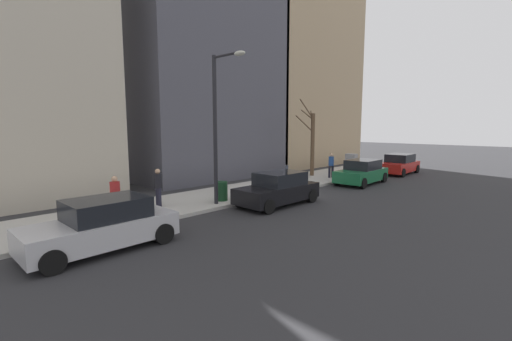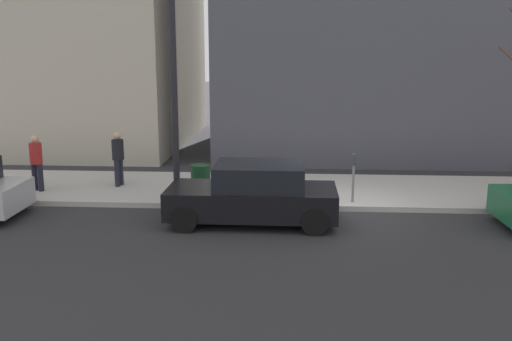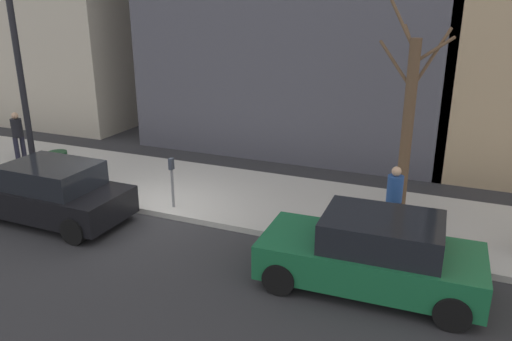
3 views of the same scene
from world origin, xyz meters
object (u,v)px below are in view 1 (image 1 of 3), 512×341
object	(u,v)px
parked_car_silver	(103,225)
office_tower_left	(278,54)
streetlamp	(219,117)
parked_car_green	(362,172)
office_block_center	(184,15)
trash_bin	(222,191)
bare_tree	(312,141)
parked_car_black	(278,189)
parking_meter	(287,175)
pedestrian_near_meter	(331,164)
parked_car_red	(399,164)
utility_box	(351,163)
pedestrian_midblock	(158,185)
pedestrian_far_corner	(115,195)

from	to	relation	value
parked_car_silver	office_tower_left	world-z (taller)	office_tower_left
streetlamp	parked_car_green	bearing A→B (deg)	-98.11
streetlamp	office_block_center	xyz separation A→B (m)	(10.77, -5.80, 7.77)
trash_bin	office_block_center	size ratio (longest dim) A/B	0.04
bare_tree	office_block_center	xyz separation A→B (m)	(8.41, 4.66, 9.22)
parked_car_green	parked_car_black	distance (m)	8.14
parking_meter	pedestrian_near_meter	distance (m)	5.60
parked_car_red	bare_tree	xyz separation A→B (m)	(3.76, 6.19, 1.83)
parked_car_black	office_block_center	size ratio (longest dim) A/B	0.18
utility_box	pedestrian_midblock	size ratio (longest dim) A/B	0.86
bare_tree	parked_car_silver	bearing A→B (deg)	103.38
utility_box	pedestrian_midblock	bearing A→B (deg)	87.68
streetlamp	bare_tree	xyz separation A→B (m)	(2.36, -10.46, -1.45)
parked_car_black	streetlamp	world-z (taller)	streetlamp
bare_tree	pedestrian_near_meter	xyz separation A→B (m)	(-1.58, -0.02, -1.47)
pedestrian_midblock	office_tower_left	size ratio (longest dim) A/B	0.08
parked_car_silver	streetlamp	distance (m)	6.79
parking_meter	office_tower_left	world-z (taller)	office_tower_left
parking_meter	trash_bin	xyz separation A→B (m)	(0.45, 4.29, -0.38)
streetlamp	bare_tree	bearing A→B (deg)	-77.29
parked_car_black	streetlamp	distance (m)	4.26
trash_bin	pedestrian_near_meter	world-z (taller)	pedestrian_near_meter
pedestrian_far_corner	office_block_center	distance (m)	17.73
parked_car_black	parking_meter	distance (m)	3.09
streetlamp	parked_car_silver	bearing A→B (deg)	104.57
parked_car_black	pedestrian_midblock	bearing A→B (deg)	55.04
parked_car_silver	parking_meter	distance (m)	10.80
parked_car_green	streetlamp	distance (m)	11.04
pedestrian_near_meter	pedestrian_midblock	bearing A→B (deg)	-156.93
parked_car_green	parking_meter	distance (m)	5.76
parked_car_black	trash_bin	xyz separation A→B (m)	(2.06, 1.67, -0.14)
parked_car_red	office_tower_left	xyz separation A→B (m)	(12.73, -0.53, 9.99)
parked_car_green	bare_tree	bearing A→B (deg)	-2.45
parked_car_red	pedestrian_midblock	world-z (taller)	pedestrian_midblock
parked_car_red	parking_meter	xyz separation A→B (m)	(1.57, 11.73, 0.24)
streetlamp	office_block_center	world-z (taller)	office_block_center
parked_car_red	streetlamp	xyz separation A→B (m)	(1.40, 16.65, 3.28)
parked_car_silver	pedestrian_far_corner	xyz separation A→B (m)	(2.38, -1.44, 0.35)
parked_car_black	streetlamp	xyz separation A→B (m)	(1.44, 2.30, 3.28)
trash_bin	office_tower_left	world-z (taller)	office_tower_left
utility_box	parked_car_red	bearing A→B (deg)	-129.26
parking_meter	office_tower_left	distance (m)	19.23
parking_meter	pedestrian_midblock	xyz separation A→B (m)	(1.49, 7.00, 0.11)
utility_box	office_tower_left	distance (m)	14.70
pedestrian_far_corner	parked_car_green	bearing A→B (deg)	-166.94
parked_car_black	bare_tree	size ratio (longest dim) A/B	0.78
parked_car_green	parked_car_silver	distance (m)	16.19
parking_meter	trash_bin	world-z (taller)	parking_meter
parked_car_green	pedestrian_far_corner	world-z (taller)	pedestrian_far_corner
office_tower_left	parking_meter	bearing A→B (deg)	132.32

